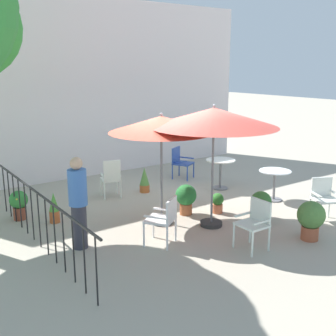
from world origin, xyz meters
TOP-DOWN VIEW (x-y plane):
  - ground_plane at (0.00, 0.00)m, footprint 60.00×60.00m
  - villa_facade at (0.00, 4.14)m, footprint 10.17×0.30m
  - terrace_railing at (-3.05, 0.00)m, footprint 0.03×4.88m
  - patio_umbrella_0 at (0.07, -0.95)m, footprint 2.43×2.43m
  - patio_umbrella_1 at (-0.66, -0.26)m, footprint 2.05×2.05m
  - cafe_table_0 at (1.95, 0.87)m, footprint 0.75×0.75m
  - cafe_table_1 at (2.33, -0.58)m, footprint 0.74×0.74m
  - patio_chair_0 at (1.73, 2.30)m, footprint 0.66×0.66m
  - patio_chair_1 at (-1.21, -1.15)m, footprint 0.66×0.66m
  - patio_chair_2 at (2.13, -2.04)m, footprint 0.61×0.60m
  - patio_chair_3 at (-0.03, -2.19)m, footprint 0.44×0.49m
  - patio_chair_4 at (-0.71, 1.79)m, footprint 0.52×0.52m
  - potted_plant_0 at (0.19, 1.73)m, footprint 0.25×0.25m
  - potted_plant_1 at (1.17, -1.23)m, footprint 0.43×0.43m
  - potted_plant_2 at (-2.94, 1.60)m, footprint 0.38×0.38m
  - potted_plant_3 at (1.09, -2.51)m, footprint 0.51×0.51m
  - potted_plant_4 at (0.66, -0.46)m, footprint 0.26×0.26m
  - potted_plant_5 at (-2.42, 1.01)m, footprint 0.21×0.21m
  - potted_plant_6 at (0.05, -0.14)m, footprint 0.45×0.45m
  - standing_person at (-2.49, -0.42)m, footprint 0.44×0.44m

SIDE VIEW (x-z plane):
  - ground_plane at x=0.00m, z-range 0.00..0.00m
  - potted_plant_4 at x=0.66m, z-range 0.01..0.45m
  - potted_plant_5 at x=-2.42m, z-range -0.01..0.63m
  - potted_plant_1 at x=1.17m, z-range 0.02..0.60m
  - potted_plant_0 at x=0.19m, z-range -0.01..0.63m
  - potted_plant_2 at x=-2.94m, z-range 0.05..0.66m
  - potted_plant_6 at x=0.05m, z-range 0.05..0.71m
  - potted_plant_3 at x=1.09m, z-range 0.05..0.78m
  - patio_chair_0 at x=1.73m, z-range 0.07..0.94m
  - cafe_table_1 at x=2.33m, z-range 0.14..0.87m
  - patio_chair_1 at x=-1.21m, z-range 0.08..0.95m
  - patio_chair_3 at x=-0.03m, z-range 0.08..0.95m
  - patio_chair_2 at x=2.13m, z-range 0.08..0.96m
  - patio_chair_4 at x=-0.71m, z-range 0.06..1.00m
  - cafe_table_0 at x=1.95m, z-range 0.15..0.92m
  - terrace_railing at x=-3.05m, z-range 0.18..1.19m
  - standing_person at x=-2.49m, z-range 0.02..1.64m
  - patio_umbrella_1 at x=-0.66m, z-range 0.87..3.10m
  - patio_umbrella_0 at x=0.07m, z-range 0.94..3.34m
  - villa_facade at x=0.00m, z-range 0.00..4.91m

